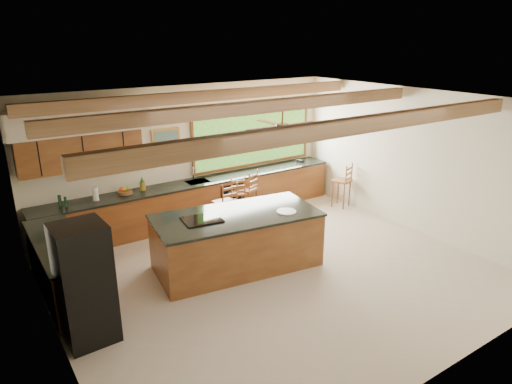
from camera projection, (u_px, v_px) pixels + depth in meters
ground at (274, 271)px, 8.14m from camera, size 7.20×7.20×0.00m
room_shell at (246, 144)px, 7.84m from camera, size 7.27×6.54×3.02m
counter_run at (172, 214)px, 9.53m from camera, size 7.12×3.10×1.22m
island at (237, 240)px, 8.18m from camera, size 3.07×1.77×1.03m
refrigerator at (85, 284)px, 6.07m from camera, size 0.69×0.67×1.70m
bar_stool_a at (227, 204)px, 9.38m from camera, size 0.43×0.43×1.19m
bar_stool_b at (238, 194)px, 10.20m from camera, size 0.49×0.49×1.07m
bar_stool_c at (248, 190)px, 10.32m from camera, size 0.53×0.53×1.14m
bar_stool_d at (343, 182)px, 11.00m from camera, size 0.50×0.50×1.10m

